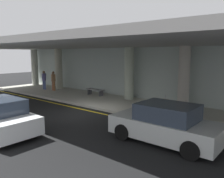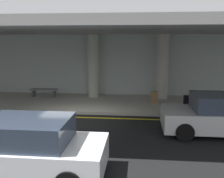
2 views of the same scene
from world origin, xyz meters
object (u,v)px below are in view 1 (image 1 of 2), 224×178
at_px(support_column_left_mid, 59,69).
at_px(suitcase_upright_secondary, 186,112).
at_px(support_column_center, 129,73).
at_px(bench_metal, 95,91).
at_px(person_waiting_for_ride, 53,80).
at_px(support_column_far_left, 35,67).
at_px(suitcase_upright_primary, 165,104).
at_px(traveler_with_luggage, 44,79).
at_px(support_column_right_mid, 184,77).
at_px(car_silver_no2, 165,124).

xyz_separation_m(support_column_left_mid, suitcase_upright_secondary, (13.07, -2.19, -1.51)).
xyz_separation_m(support_column_center, bench_metal, (-2.89, -0.47, -1.47)).
height_order(person_waiting_for_ride, suitcase_upright_secondary, person_waiting_for_ride).
distance_m(support_column_far_left, suitcase_upright_primary, 15.63).
distance_m(traveler_with_luggage, person_waiting_for_ride, 1.23).
bearing_deg(support_column_center, suitcase_upright_primary, -20.67).
distance_m(support_column_far_left, support_column_right_mid, 16.00).
bearing_deg(support_column_far_left, traveler_with_luggage, -20.03).
xyz_separation_m(support_column_right_mid, person_waiting_for_ride, (-11.29, -1.15, -0.86)).
bearing_deg(support_column_center, suitcase_upright_secondary, -23.32).
relative_size(suitcase_upright_primary, suitcase_upright_secondary, 1.00).
bearing_deg(bench_metal, person_waiting_for_ride, -171.23).
height_order(support_column_left_mid, bench_metal, support_column_left_mid).
xyz_separation_m(support_column_left_mid, car_silver_no2, (13.62, -5.48, -1.26)).
bearing_deg(person_waiting_for_ride, suitcase_upright_secondary, 109.82).
height_order(support_column_far_left, support_column_right_mid, same).
bearing_deg(support_column_left_mid, car_silver_no2, -21.92).
xyz_separation_m(support_column_right_mid, car_silver_no2, (1.62, -5.48, -1.26)).
bearing_deg(suitcase_upright_secondary, support_column_right_mid, 119.70).
bearing_deg(person_waiting_for_ride, support_column_left_mid, -123.59).
height_order(person_waiting_for_ride, suitcase_upright_primary, person_waiting_for_ride).
bearing_deg(support_column_far_left, support_column_center, 0.00).
relative_size(support_column_left_mid, support_column_center, 1.00).
bearing_deg(support_column_center, person_waiting_for_ride, -171.06).
relative_size(support_column_left_mid, bench_metal, 2.28).
bearing_deg(suitcase_upright_primary, support_column_left_mid, -176.73).
bearing_deg(support_column_right_mid, suitcase_upright_secondary, -63.87).
distance_m(suitcase_upright_primary, bench_metal, 6.45).
bearing_deg(suitcase_upright_secondary, suitcase_upright_primary, 154.72).
bearing_deg(support_column_right_mid, person_waiting_for_ride, -174.20).
bearing_deg(person_waiting_for_ride, suitcase_upright_primary, 113.70).
height_order(support_column_far_left, person_waiting_for_ride, support_column_far_left).
bearing_deg(bench_metal, traveler_with_luggage, -171.86).
distance_m(suitcase_upright_primary, suitcase_upright_secondary, 1.79).
distance_m(support_column_far_left, person_waiting_for_ride, 4.92).
relative_size(traveler_with_luggage, suitcase_upright_secondary, 1.87).
height_order(person_waiting_for_ride, bench_metal, person_waiting_for_ride).
bearing_deg(car_silver_no2, traveler_with_luggage, 160.18).
bearing_deg(support_column_center, bench_metal, -170.80).
xyz_separation_m(person_waiting_for_ride, suitcase_upright_primary, (10.79, -0.17, -0.65)).
bearing_deg(suitcase_upright_secondary, support_column_center, 160.25).
height_order(support_column_right_mid, suitcase_upright_primary, support_column_right_mid).
bearing_deg(person_waiting_for_ride, car_silver_no2, 96.06).
bearing_deg(bench_metal, support_column_center, 9.20).
relative_size(support_column_center, suitcase_upright_secondary, 4.06).
distance_m(car_silver_no2, suitcase_upright_primary, 4.68).
distance_m(support_column_far_left, support_column_center, 12.00).
bearing_deg(car_silver_no2, person_waiting_for_ride, 158.21).
relative_size(support_column_center, suitcase_upright_primary, 4.06).
bearing_deg(support_column_left_mid, suitcase_upright_secondary, -9.50).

